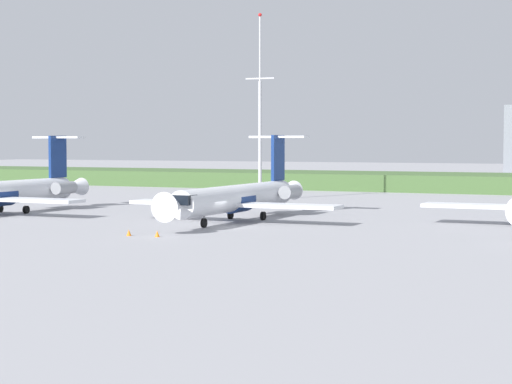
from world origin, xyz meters
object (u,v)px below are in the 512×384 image
safety_cone_front_marker (129,233)px  safety_cone_mid_marker (157,234)px  regional_jet_nearest (2,192)px  antenna_mast (260,123)px  regional_jet_second (239,197)px

safety_cone_front_marker → safety_cone_mid_marker: 2.74m
safety_cone_front_marker → regional_jet_nearest: bearing=151.0°
regional_jet_nearest → safety_cone_mid_marker: regional_jet_nearest is taller
regional_jet_nearest → safety_cone_mid_marker: (28.60, -14.13, -2.26)m
regional_jet_nearest → antenna_mast: bearing=64.2°
safety_cone_front_marker → safety_cone_mid_marker: (2.73, 0.20, 0.00)m
safety_cone_front_marker → safety_cone_mid_marker: same height
regional_jet_nearest → safety_cone_front_marker: size_ratio=56.36×
regional_jet_nearest → regional_jet_second: 28.56m
safety_cone_mid_marker → safety_cone_front_marker: bearing=-175.8°
safety_cone_mid_marker → antenna_mast: bearing=103.6°
regional_jet_second → safety_cone_front_marker: bearing=-98.3°
antenna_mast → safety_cone_front_marker: (9.08, -49.09, -10.61)m
antenna_mast → safety_cone_front_marker: size_ratio=47.90×
regional_jet_second → safety_cone_mid_marker: 17.32m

